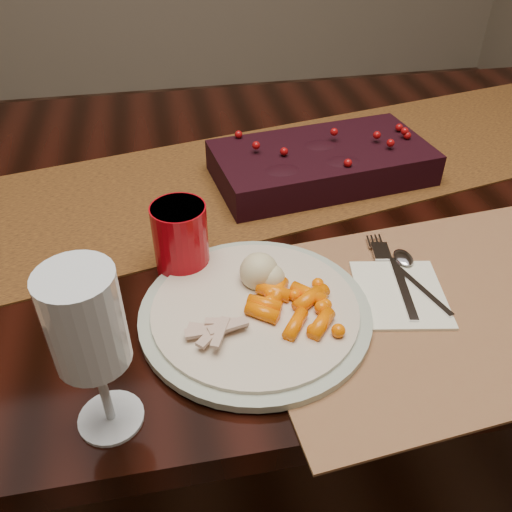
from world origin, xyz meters
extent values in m
plane|color=black|center=(0.00, 0.00, 0.00)|extent=(5.00, 5.00, 0.00)
cube|color=black|center=(0.00, 0.00, 0.38)|extent=(1.80, 1.00, 0.75)
cube|color=#331A06|center=(0.03, 0.05, 0.75)|extent=(1.81, 0.72, 0.00)
cube|color=#806348|center=(0.19, -0.33, 0.75)|extent=(0.52, 0.40, 0.00)
cylinder|color=beige|center=(-0.05, -0.31, 0.76)|extent=(0.33, 0.33, 0.02)
cube|color=white|center=(0.15, -0.31, 0.76)|extent=(0.14, 0.15, 0.00)
cylinder|color=#A1060F|center=(-0.13, -0.19, 0.81)|extent=(0.09, 0.09, 0.10)
camera|label=1|loc=(-0.14, -0.80, 1.25)|focal=38.00mm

